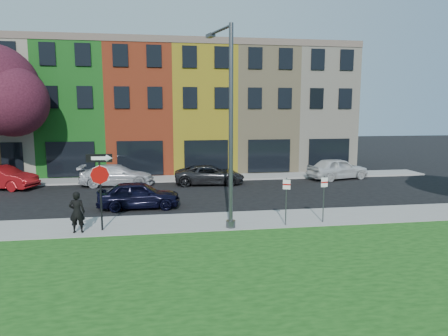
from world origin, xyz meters
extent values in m
plane|color=black|center=(0.00, 0.00, 0.00)|extent=(120.00, 120.00, 0.00)
cube|color=gray|center=(2.00, 3.00, 0.06)|extent=(40.00, 3.00, 0.12)
cube|color=gray|center=(-3.00, 15.00, 0.06)|extent=(40.00, 2.40, 0.12)
cube|color=beige|center=(-15.00, 21.20, 5.00)|extent=(5.00, 10.00, 10.00)
cube|color=#268D28|center=(-10.00, 21.20, 5.00)|extent=(5.00, 10.00, 10.00)
cube|color=#B73D1E|center=(-5.00, 21.20, 5.00)|extent=(5.00, 10.00, 10.00)
cube|color=yellow|center=(0.00, 21.20, 5.00)|extent=(5.00, 10.00, 10.00)
cube|color=#968661|center=(5.00, 21.20, 5.00)|extent=(5.00, 10.00, 10.00)
cube|color=#BAB09D|center=(10.00, 21.20, 5.00)|extent=(5.00, 10.00, 10.00)
cube|color=black|center=(-2.50, 16.14, 1.50)|extent=(30.00, 0.12, 2.60)
cylinder|color=black|center=(-5.89, 2.33, 1.68)|extent=(0.08, 0.08, 3.11)
cylinder|color=silver|center=(-5.89, 2.31, 2.45)|extent=(0.81, 0.09, 0.81)
cylinder|color=#960A08|center=(-5.89, 2.28, 2.45)|extent=(0.76, 0.08, 0.77)
cube|color=black|center=(-5.89, 2.31, 3.14)|extent=(1.05, 0.12, 0.34)
cube|color=silver|center=(-5.89, 2.28, 3.14)|extent=(0.66, 0.07, 0.14)
imported|color=black|center=(-6.82, 2.13, 0.98)|extent=(0.64, 0.44, 1.71)
imported|color=black|center=(-4.60, 6.42, 0.72)|extent=(1.75, 4.23, 1.43)
imported|color=maroon|center=(-13.69, 13.00, 0.76)|extent=(4.51, 5.62, 1.52)
imported|color=silver|center=(-6.43, 13.15, 0.71)|extent=(2.10, 4.95, 1.43)
imported|color=black|center=(-0.16, 12.68, 0.66)|extent=(2.90, 5.10, 1.33)
imported|color=silver|center=(9.47, 13.30, 0.79)|extent=(4.08, 5.54, 1.58)
cylinder|color=#484A4D|center=(-0.54, 1.90, 4.31)|extent=(0.18, 0.18, 8.38)
cylinder|color=#484A4D|center=(-0.54, 1.90, 0.27)|extent=(0.40, 0.40, 0.30)
cylinder|color=#484A4D|center=(-0.81, 2.86, 8.40)|extent=(0.67, 1.96, 0.12)
cube|color=#484A4D|center=(-1.12, 3.92, 8.35)|extent=(0.39, 0.60, 0.16)
cylinder|color=#484A4D|center=(1.89, 1.90, 1.16)|extent=(0.05, 0.05, 2.08)
cube|color=silver|center=(1.89, 1.87, 1.91)|extent=(0.30, 0.15, 0.42)
cube|color=#960A08|center=(1.89, 1.85, 1.91)|extent=(0.30, 0.14, 0.06)
cylinder|color=#484A4D|center=(3.67, 2.09, 1.17)|extent=(0.05, 0.05, 2.10)
cube|color=silver|center=(3.67, 2.06, 1.92)|extent=(0.32, 0.06, 0.42)
cube|color=#960A08|center=(3.67, 2.04, 1.92)|extent=(0.32, 0.05, 0.06)
sphere|color=black|center=(-12.79, 13.33, 5.62)|extent=(4.52, 4.52, 4.52)
camera|label=1|loc=(-3.34, -14.31, 5.05)|focal=32.00mm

